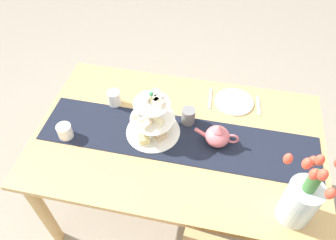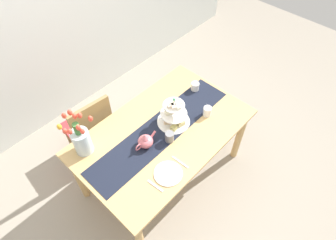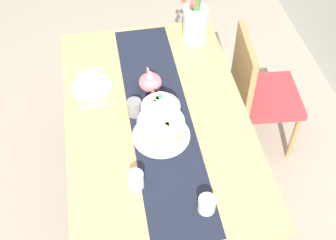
{
  "view_description": "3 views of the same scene",
  "coord_description": "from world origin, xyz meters",
  "px_view_note": "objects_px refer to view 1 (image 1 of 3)",
  "views": [
    {
      "loc": [
        -0.17,
        1.09,
        2.15
      ],
      "look_at": [
        0.07,
        -0.07,
        0.8
      ],
      "focal_mm": 34.43,
      "sensor_mm": 36.0,
      "label": 1
    },
    {
      "loc": [
        -1.1,
        -1.09,
        2.78
      ],
      "look_at": [
        0.09,
        0.02,
        0.81
      ],
      "focal_mm": 30.62,
      "sensor_mm": 36.0,
      "label": 2
    },
    {
      "loc": [
        1.57,
        -0.23,
        2.54
      ],
      "look_at": [
        0.06,
        0.05,
        0.78
      ],
      "focal_mm": 47.37,
      "sensor_mm": 36.0,
      "label": 3
    }
  ],
  "objects_px": {
    "mug_grey": "(188,116)",
    "mug_white_text": "(114,98)",
    "dining_table": "(178,148)",
    "teapot": "(218,136)",
    "tiered_cake_stand": "(152,121)",
    "knife_left": "(210,98)",
    "tulip_vase": "(302,198)",
    "dinner_plate_left": "(234,102)",
    "fork_left": "(259,106)",
    "cream_jug": "(65,131)"
  },
  "relations": [
    {
      "from": "tiered_cake_stand",
      "to": "mug_white_text",
      "type": "distance_m",
      "value": 0.33
    },
    {
      "from": "mug_white_text",
      "to": "teapot",
      "type": "bearing_deg",
      "value": 165.06
    },
    {
      "from": "tulip_vase",
      "to": "fork_left",
      "type": "height_order",
      "value": "tulip_vase"
    },
    {
      "from": "dining_table",
      "to": "cream_jug",
      "type": "relative_size",
      "value": 18.6
    },
    {
      "from": "knife_left",
      "to": "mug_grey",
      "type": "distance_m",
      "value": 0.24
    },
    {
      "from": "dining_table",
      "to": "teapot",
      "type": "xyz_separation_m",
      "value": [
        -0.21,
        0.0,
        0.16
      ]
    },
    {
      "from": "teapot",
      "to": "dinner_plate_left",
      "type": "bearing_deg",
      "value": -102.25
    },
    {
      "from": "tiered_cake_stand",
      "to": "tulip_vase",
      "type": "distance_m",
      "value": 0.81
    },
    {
      "from": "cream_jug",
      "to": "tiered_cake_stand",
      "type": "bearing_deg",
      "value": -164.48
    },
    {
      "from": "dining_table",
      "to": "tiered_cake_stand",
      "type": "height_order",
      "value": "tiered_cake_stand"
    },
    {
      "from": "fork_left",
      "to": "mug_grey",
      "type": "distance_m",
      "value": 0.45
    },
    {
      "from": "teapot",
      "to": "knife_left",
      "type": "bearing_deg",
      "value": -77.33
    },
    {
      "from": "knife_left",
      "to": "mug_white_text",
      "type": "xyz_separation_m",
      "value": [
        0.56,
        0.16,
        0.04
      ]
    },
    {
      "from": "teapot",
      "to": "tulip_vase",
      "type": "relative_size",
      "value": 0.53
    },
    {
      "from": "tulip_vase",
      "to": "tiered_cake_stand",
      "type": "bearing_deg",
      "value": -24.85
    },
    {
      "from": "dining_table",
      "to": "mug_grey",
      "type": "xyz_separation_m",
      "value": [
        -0.03,
        -0.11,
        0.16
      ]
    },
    {
      "from": "cream_jug",
      "to": "fork_left",
      "type": "xyz_separation_m",
      "value": [
        -1.03,
        -0.46,
        -0.04
      ]
    },
    {
      "from": "cream_jug",
      "to": "mug_white_text",
      "type": "height_order",
      "value": "mug_white_text"
    },
    {
      "from": "cream_jug",
      "to": "fork_left",
      "type": "bearing_deg",
      "value": -156.11
    },
    {
      "from": "teapot",
      "to": "fork_left",
      "type": "height_order",
      "value": "teapot"
    },
    {
      "from": "tulip_vase",
      "to": "mug_grey",
      "type": "relative_size",
      "value": 4.74
    },
    {
      "from": "dining_table",
      "to": "mug_white_text",
      "type": "relative_size",
      "value": 16.64
    },
    {
      "from": "knife_left",
      "to": "mug_white_text",
      "type": "distance_m",
      "value": 0.58
    },
    {
      "from": "fork_left",
      "to": "mug_white_text",
      "type": "distance_m",
      "value": 0.86
    },
    {
      "from": "mug_white_text",
      "to": "tiered_cake_stand",
      "type": "bearing_deg",
      "value": 148.62
    },
    {
      "from": "tulip_vase",
      "to": "mug_grey",
      "type": "xyz_separation_m",
      "value": [
        0.56,
        -0.45,
        -0.1
      ]
    },
    {
      "from": "tiered_cake_stand",
      "to": "knife_left",
      "type": "xyz_separation_m",
      "value": [
        -0.28,
        -0.33,
        -0.09
      ]
    },
    {
      "from": "teapot",
      "to": "fork_left",
      "type": "distance_m",
      "value": 0.4
    },
    {
      "from": "mug_white_text",
      "to": "dinner_plate_left",
      "type": "bearing_deg",
      "value": -167.14
    },
    {
      "from": "tulip_vase",
      "to": "cream_jug",
      "type": "bearing_deg",
      "value": -10.14
    },
    {
      "from": "tulip_vase",
      "to": "dining_table",
      "type": "bearing_deg",
      "value": -29.91
    },
    {
      "from": "mug_white_text",
      "to": "tulip_vase",
      "type": "bearing_deg",
      "value": 153.29
    },
    {
      "from": "tiered_cake_stand",
      "to": "dinner_plate_left",
      "type": "distance_m",
      "value": 0.54
    },
    {
      "from": "knife_left",
      "to": "mug_white_text",
      "type": "height_order",
      "value": "mug_white_text"
    },
    {
      "from": "dinner_plate_left",
      "to": "mug_white_text",
      "type": "relative_size",
      "value": 2.42
    },
    {
      "from": "tiered_cake_stand",
      "to": "fork_left",
      "type": "distance_m",
      "value": 0.66
    },
    {
      "from": "knife_left",
      "to": "tulip_vase",
      "type": "bearing_deg",
      "value": 124.29
    },
    {
      "from": "dining_table",
      "to": "knife_left",
      "type": "bearing_deg",
      "value": -112.64
    },
    {
      "from": "dining_table",
      "to": "mug_grey",
      "type": "distance_m",
      "value": 0.2
    },
    {
      "from": "dining_table",
      "to": "teapot",
      "type": "height_order",
      "value": "teapot"
    },
    {
      "from": "cream_jug",
      "to": "teapot",
      "type": "bearing_deg",
      "value": -171.07
    },
    {
      "from": "mug_grey",
      "to": "mug_white_text",
      "type": "distance_m",
      "value": 0.46
    },
    {
      "from": "cream_jug",
      "to": "knife_left",
      "type": "distance_m",
      "value": 0.87
    },
    {
      "from": "cream_jug",
      "to": "mug_grey",
      "type": "height_order",
      "value": "mug_grey"
    },
    {
      "from": "cream_jug",
      "to": "dinner_plate_left",
      "type": "xyz_separation_m",
      "value": [
        -0.88,
        -0.46,
        -0.04
      ]
    },
    {
      "from": "teapot",
      "to": "mug_white_text",
      "type": "relative_size",
      "value": 2.51
    },
    {
      "from": "fork_left",
      "to": "mug_white_text",
      "type": "xyz_separation_m",
      "value": [
        0.85,
        0.16,
        0.04
      ]
    },
    {
      "from": "tulip_vase",
      "to": "mug_grey",
      "type": "bearing_deg",
      "value": -39.15
    },
    {
      "from": "tiered_cake_stand",
      "to": "fork_left",
      "type": "relative_size",
      "value": 2.03
    },
    {
      "from": "dining_table",
      "to": "teapot",
      "type": "bearing_deg",
      "value": 180.0
    }
  ]
}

